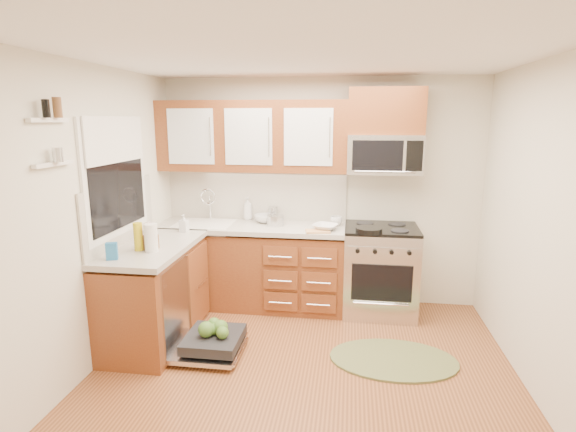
# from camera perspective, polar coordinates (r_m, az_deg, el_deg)

# --- Properties ---
(floor) EXTENTS (3.50, 3.50, 0.00)m
(floor) POSITION_cam_1_polar(r_m,az_deg,el_deg) (3.84, 1.76, -20.13)
(floor) COLOR brown
(floor) RESTS_ON ground
(ceiling) EXTENTS (3.50, 3.50, 0.00)m
(ceiling) POSITION_cam_1_polar(r_m,az_deg,el_deg) (3.28, 2.06, 19.97)
(ceiling) COLOR white
(ceiling) RESTS_ON ground
(wall_back) EXTENTS (3.50, 0.04, 2.50)m
(wall_back) POSITION_cam_1_polar(r_m,az_deg,el_deg) (5.06, 4.04, 3.00)
(wall_back) COLOR beige
(wall_back) RESTS_ON ground
(wall_front) EXTENTS (3.50, 0.04, 2.50)m
(wall_front) POSITION_cam_1_polar(r_m,az_deg,el_deg) (1.72, -4.63, -15.80)
(wall_front) COLOR beige
(wall_front) RESTS_ON ground
(wall_left) EXTENTS (0.04, 3.50, 2.50)m
(wall_left) POSITION_cam_1_polar(r_m,az_deg,el_deg) (3.93, -24.36, -0.73)
(wall_left) COLOR beige
(wall_left) RESTS_ON ground
(wall_right) EXTENTS (0.04, 3.50, 2.50)m
(wall_right) POSITION_cam_1_polar(r_m,az_deg,el_deg) (3.61, 30.70, -2.43)
(wall_right) COLOR beige
(wall_right) RESTS_ON ground
(base_cabinet_back) EXTENTS (2.05, 0.60, 0.85)m
(base_cabinet_back) POSITION_cam_1_polar(r_m,az_deg,el_deg) (5.07, -4.60, -6.60)
(base_cabinet_back) COLOR maroon
(base_cabinet_back) RESTS_ON ground
(base_cabinet_left) EXTENTS (0.60, 1.25, 0.85)m
(base_cabinet_left) POSITION_cam_1_polar(r_m,az_deg,el_deg) (4.47, -16.50, -9.73)
(base_cabinet_left) COLOR maroon
(base_cabinet_left) RESTS_ON ground
(countertop_back) EXTENTS (2.07, 0.64, 0.05)m
(countertop_back) POSITION_cam_1_polar(r_m,az_deg,el_deg) (4.93, -4.72, -1.40)
(countertop_back) COLOR #BCB6AC
(countertop_back) RESTS_ON base_cabinet_back
(countertop_left) EXTENTS (0.64, 1.27, 0.05)m
(countertop_left) POSITION_cam_1_polar(r_m,az_deg,el_deg) (4.32, -16.76, -3.87)
(countertop_left) COLOR #BCB6AC
(countertop_left) RESTS_ON base_cabinet_left
(backsplash_back) EXTENTS (2.05, 0.02, 0.57)m
(backsplash_back) POSITION_cam_1_polar(r_m,az_deg,el_deg) (5.15, -4.06, 2.72)
(backsplash_back) COLOR #B9B3A6
(backsplash_back) RESTS_ON ground
(backsplash_left) EXTENTS (0.02, 1.25, 0.57)m
(backsplash_left) POSITION_cam_1_polar(r_m,az_deg,el_deg) (4.38, -20.52, 0.27)
(backsplash_left) COLOR #B9B3A6
(backsplash_left) RESTS_ON ground
(upper_cabinets) EXTENTS (2.05, 0.35, 0.75)m
(upper_cabinets) POSITION_cam_1_polar(r_m,az_deg,el_deg) (4.93, -4.57, 10.06)
(upper_cabinets) COLOR maroon
(upper_cabinets) RESTS_ON ground
(cabinet_over_mw) EXTENTS (0.76, 0.35, 0.47)m
(cabinet_over_mw) POSITION_cam_1_polar(r_m,az_deg,el_deg) (4.82, 12.35, 12.87)
(cabinet_over_mw) COLOR maroon
(cabinet_over_mw) RESTS_ON ground
(range) EXTENTS (0.76, 0.64, 0.95)m
(range) POSITION_cam_1_polar(r_m,az_deg,el_deg) (4.93, 11.59, -6.75)
(range) COLOR silver
(range) RESTS_ON ground
(microwave) EXTENTS (0.76, 0.38, 0.40)m
(microwave) POSITION_cam_1_polar(r_m,az_deg,el_deg) (4.81, 12.13, 7.68)
(microwave) COLOR silver
(microwave) RESTS_ON ground
(sink) EXTENTS (0.62, 0.50, 0.26)m
(sink) POSITION_cam_1_polar(r_m,az_deg,el_deg) (5.07, -10.55, -2.34)
(sink) COLOR white
(sink) RESTS_ON ground
(dishwasher) EXTENTS (0.70, 0.60, 0.20)m
(dishwasher) POSITION_cam_1_polar(r_m,az_deg,el_deg) (4.21, -9.92, -15.67)
(dishwasher) COLOR silver
(dishwasher) RESTS_ON ground
(window) EXTENTS (0.03, 1.05, 1.05)m
(window) POSITION_cam_1_polar(r_m,az_deg,el_deg) (4.30, -21.02, 4.63)
(window) COLOR white
(window) RESTS_ON ground
(window_blind) EXTENTS (0.02, 0.96, 0.40)m
(window_blind) POSITION_cam_1_polar(r_m,az_deg,el_deg) (4.26, -21.06, 9.03)
(window_blind) COLOR white
(window_blind) RESTS_ON ground
(shelf_upper) EXTENTS (0.04, 0.40, 0.03)m
(shelf_upper) POSITION_cam_1_polar(r_m,az_deg,el_deg) (3.54, -28.12, 10.70)
(shelf_upper) COLOR white
(shelf_upper) RESTS_ON ground
(shelf_lower) EXTENTS (0.04, 0.40, 0.03)m
(shelf_lower) POSITION_cam_1_polar(r_m,az_deg,el_deg) (3.56, -27.64, 5.88)
(shelf_lower) COLOR white
(shelf_lower) RESTS_ON ground
(rug) EXTENTS (1.19, 0.87, 0.02)m
(rug) POSITION_cam_1_polar(r_m,az_deg,el_deg) (4.20, 13.23, -17.32)
(rug) COLOR olive
(rug) RESTS_ON ground
(skillet) EXTENTS (0.30, 0.30, 0.05)m
(skillet) POSITION_cam_1_polar(r_m,az_deg,el_deg) (4.55, 10.23, -1.76)
(skillet) COLOR black
(skillet) RESTS_ON range
(stock_pot) EXTENTS (0.21, 0.21, 0.11)m
(stock_pot) POSITION_cam_1_polar(r_m,az_deg,el_deg) (4.87, -1.59, -0.56)
(stock_pot) COLOR silver
(stock_pot) RESTS_ON countertop_back
(cutting_board) EXTENTS (0.27, 0.20, 0.02)m
(cutting_board) POSITION_cam_1_polar(r_m,az_deg,el_deg) (4.60, 3.80, -1.94)
(cutting_board) COLOR tan
(cutting_board) RESTS_ON countertop_back
(canister) EXTENTS (0.11, 0.11, 0.17)m
(canister) POSITION_cam_1_polar(r_m,az_deg,el_deg) (5.06, -1.88, 0.26)
(canister) COLOR silver
(canister) RESTS_ON countertop_back
(paper_towel_roll) EXTENTS (0.12, 0.12, 0.25)m
(paper_towel_roll) POSITION_cam_1_polar(r_m,az_deg,el_deg) (4.08, -17.00, -2.67)
(paper_towel_roll) COLOR white
(paper_towel_roll) RESTS_ON countertop_left
(mustard_bottle) EXTENTS (0.10, 0.10, 0.25)m
(mustard_bottle) POSITION_cam_1_polar(r_m,az_deg,el_deg) (4.15, -18.47, -2.51)
(mustard_bottle) COLOR gold
(mustard_bottle) RESTS_ON countertop_left
(red_bottle) EXTENTS (0.08, 0.08, 0.24)m
(red_bottle) POSITION_cam_1_polar(r_m,az_deg,el_deg) (4.13, -17.11, -2.51)
(red_bottle) COLOR red
(red_bottle) RESTS_ON countertop_left
(wooden_box) EXTENTS (0.13, 0.09, 0.13)m
(wooden_box) POSITION_cam_1_polar(r_m,az_deg,el_deg) (4.16, -17.09, -3.22)
(wooden_box) COLOR brown
(wooden_box) RESTS_ON countertop_left
(blue_carton) EXTENTS (0.10, 0.08, 0.14)m
(blue_carton) POSITION_cam_1_polar(r_m,az_deg,el_deg) (3.96, -21.47, -4.19)
(blue_carton) COLOR #246AA9
(blue_carton) RESTS_ON countertop_left
(bowl_a) EXTENTS (0.32, 0.32, 0.06)m
(bowl_a) POSITION_cam_1_polar(r_m,az_deg,el_deg) (4.69, 4.75, -1.41)
(bowl_a) COLOR #999999
(bowl_a) RESTS_ON countertop_back
(bowl_b) EXTENTS (0.35, 0.35, 0.08)m
(bowl_b) POSITION_cam_1_polar(r_m,az_deg,el_deg) (5.03, -2.77, -0.33)
(bowl_b) COLOR #999999
(bowl_b) RESTS_ON countertop_back
(cup) EXTENTS (0.15, 0.15, 0.10)m
(cup) POSITION_cam_1_polar(r_m,az_deg,el_deg) (4.88, 6.14, -0.64)
(cup) COLOR #999999
(cup) RESTS_ON countertop_back
(soap_bottle_a) EXTENTS (0.12, 0.12, 0.27)m
(soap_bottle_a) POSITION_cam_1_polar(r_m,az_deg,el_deg) (5.14, -5.13, 0.96)
(soap_bottle_a) COLOR #999999
(soap_bottle_a) RESTS_ON countertop_back
(soap_bottle_b) EXTENTS (0.09, 0.09, 0.18)m
(soap_bottle_b) POSITION_cam_1_polar(r_m,az_deg,el_deg) (4.72, -13.09, -0.89)
(soap_bottle_b) COLOR #999999
(soap_bottle_b) RESTS_ON countertop_left
(soap_bottle_c) EXTENTS (0.15, 0.15, 0.18)m
(soap_bottle_c) POSITION_cam_1_polar(r_m,az_deg,el_deg) (4.46, -17.16, -1.83)
(soap_bottle_c) COLOR #999999
(soap_bottle_c) RESTS_ON countertop_left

